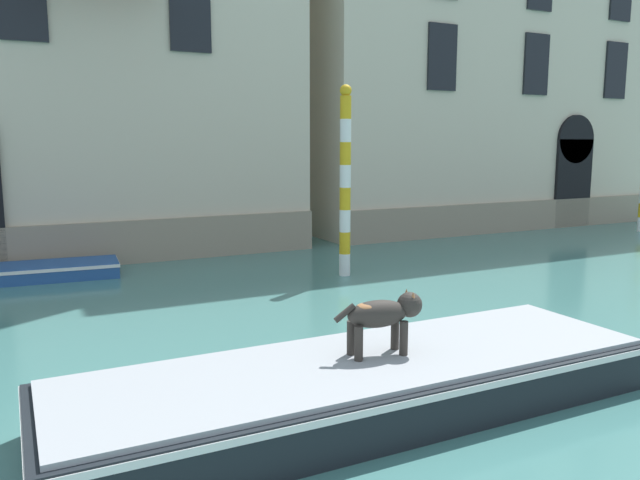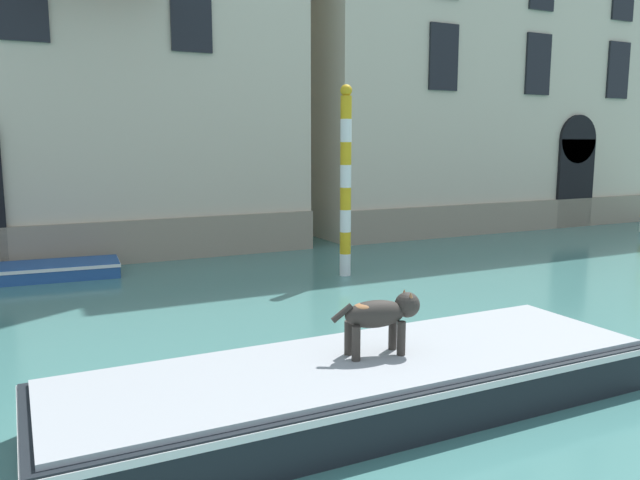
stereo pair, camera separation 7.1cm
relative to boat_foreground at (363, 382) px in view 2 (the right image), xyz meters
The scene contains 4 objects.
palazzo_right 20.97m from the boat_foreground, 45.53° to the left, with size 15.95×6.13×15.32m.
boat_foreground is the anchor object (origin of this frame).
dog_on_deck 0.87m from the boat_foreground, ahead, with size 1.18×0.43×0.78m.
mooring_pole_0 8.15m from the boat_foreground, 62.72° to the left, with size 0.29×0.29×4.64m.
Camera 2 is at (-0.04, 0.67, 3.26)m, focal length 35.00 mm.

